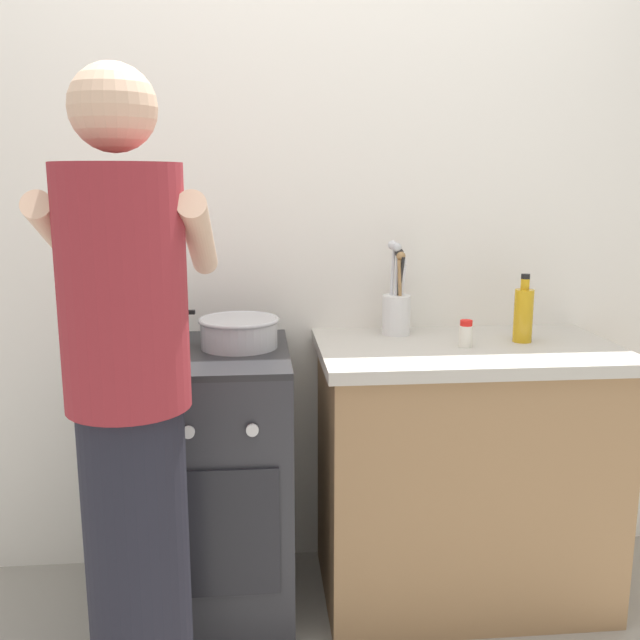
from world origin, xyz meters
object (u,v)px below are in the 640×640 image
object	(u,v)px
utensil_crock	(396,307)
spice_bottle	(466,334)
person	(131,421)
oil_bottle	(523,314)
stove_range	(200,482)
mixing_bowl	(239,331)
pot	(151,331)

from	to	relation	value
utensil_crock	spice_bottle	bearing A→B (deg)	-48.12
person	oil_bottle	bearing A→B (deg)	25.51
oil_bottle	person	world-z (taller)	person
stove_range	spice_bottle	size ratio (longest dim) A/B	10.04
utensil_crock	person	xyz separation A→B (m)	(-0.81, -0.73, -0.14)
utensil_crock	oil_bottle	bearing A→B (deg)	-20.97
stove_range	oil_bottle	distance (m)	1.22
oil_bottle	person	xyz separation A→B (m)	(-1.21, -0.58, -0.14)
stove_range	spice_bottle	distance (m)	1.01
stove_range	mixing_bowl	distance (m)	0.52
stove_range	spice_bottle	xyz separation A→B (m)	(0.88, -0.02, 0.49)
mixing_bowl	spice_bottle	distance (m)	0.74
oil_bottle	spice_bottle	bearing A→B (deg)	-165.10
spice_bottle	person	size ratio (longest dim) A/B	0.05
pot	mixing_bowl	distance (m)	0.28
stove_range	person	xyz separation A→B (m)	(-0.11, -0.54, 0.41)
spice_bottle	person	bearing A→B (deg)	-152.41
pot	utensil_crock	bearing A→B (deg)	11.66
mixing_bowl	person	size ratio (longest dim) A/B	0.16
stove_range	pot	xyz separation A→B (m)	(-0.14, 0.02, 0.52)
pot	spice_bottle	size ratio (longest dim) A/B	3.16
spice_bottle	oil_bottle	xyz separation A→B (m)	(0.21, 0.06, 0.05)
mixing_bowl	utensil_crock	size ratio (longest dim) A/B	0.80
stove_range	person	size ratio (longest dim) A/B	0.53
pot	person	size ratio (longest dim) A/B	0.17
pot	stove_range	bearing A→B (deg)	-6.43
mixing_bowl	spice_bottle	world-z (taller)	mixing_bowl
utensil_crock	person	size ratio (longest dim) A/B	0.20
pot	spice_bottle	world-z (taller)	pot
mixing_bowl	utensil_crock	bearing A→B (deg)	15.03
utensil_crock	person	bearing A→B (deg)	-137.75
pot	mixing_bowl	world-z (taller)	pot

